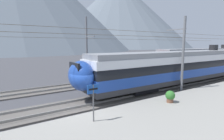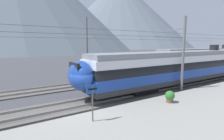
{
  "view_description": "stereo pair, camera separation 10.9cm",
  "coord_description": "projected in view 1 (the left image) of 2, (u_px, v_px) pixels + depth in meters",
  "views": [
    {
      "loc": [
        -4.69,
        -10.99,
        4.61
      ],
      "look_at": [
        4.74,
        3.6,
        2.08
      ],
      "focal_mm": 28.36,
      "sensor_mm": 36.0,
      "label": 1
    },
    {
      "loc": [
        -4.6,
        -11.05,
        4.61
      ],
      "look_at": [
        4.74,
        3.6,
        2.08
      ],
      "focal_mm": 28.36,
      "sensor_mm": 36.0,
      "label": 2
    }
  ],
  "objects": [
    {
      "name": "catenary_mast_mid",
      "position": [
        182.0,
        53.0,
        16.63
      ],
      "size": [
        49.44,
        2.19,
        7.16
      ],
      "color": "slate",
      "rests_on": "ground"
    },
    {
      "name": "track_near",
      "position": [
        76.0,
        105.0,
        13.3
      ],
      "size": [
        120.0,
        3.0,
        0.28
      ],
      "color": "#5B5651",
      "rests_on": "ground"
    },
    {
      "name": "catenary_mast_far_side",
      "position": [
        87.0,
        49.0,
        21.58
      ],
      "size": [
        49.44,
        2.21,
        7.89
      ],
      "color": "slate",
      "rests_on": "ground"
    },
    {
      "name": "train_far_track",
      "position": [
        210.0,
        57.0,
        33.73
      ],
      "size": [
        29.82,
        2.93,
        4.27
      ],
      "color": "#2D2D30",
      "rests_on": "track_far"
    },
    {
      "name": "potted_plant_platform_edge",
      "position": [
        170.0,
        96.0,
        13.02
      ],
      "size": [
        0.7,
        0.7,
        0.88
      ],
      "color": "brown",
      "rests_on": "platform_slab"
    },
    {
      "name": "track_far",
      "position": [
        55.0,
        89.0,
        18.24
      ],
      "size": [
        120.0,
        3.0,
        0.28
      ],
      "color": "#5B5651",
      "rests_on": "ground"
    },
    {
      "name": "mountain_right_ridge",
      "position": [
        118.0,
        14.0,
        229.65
      ],
      "size": [
        183.82,
        183.82,
        86.78
      ],
      "primitive_type": "cone",
      "color": "slate",
      "rests_on": "ground"
    },
    {
      "name": "platform_sign",
      "position": [
        93.0,
        94.0,
        9.64
      ],
      "size": [
        0.7,
        0.08,
        2.1
      ],
      "color": "#59595B",
      "rests_on": "platform_slab"
    },
    {
      "name": "ground_plane",
      "position": [
        83.0,
        111.0,
        12.32
      ],
      "size": [
        400.0,
        400.0,
        0.0
      ],
      "primitive_type": "plane",
      "color": "#424247"
    },
    {
      "name": "train_near_platform",
      "position": [
        191.0,
        65.0,
        20.58
      ],
      "size": [
        28.9,
        2.95,
        4.27
      ],
      "color": "#2D2D30",
      "rests_on": "track_near"
    }
  ]
}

